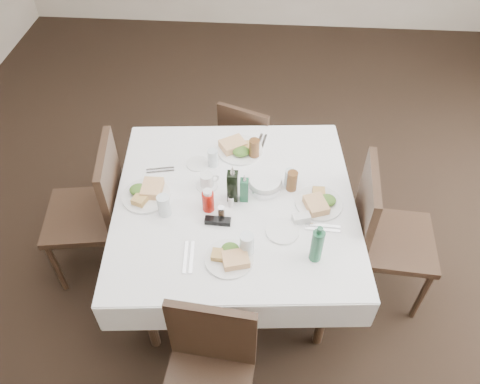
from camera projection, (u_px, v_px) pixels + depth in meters
The scene contains 33 objects.
ground_plane at pixel (261, 248), 3.43m from camera, with size 7.00×7.00×0.00m, color black.
room_shell at pixel (272, 28), 2.20m from camera, with size 6.04×7.04×2.80m.
dining_table at pixel (235, 208), 2.78m from camera, with size 1.52×1.52×0.76m.
chair_north at pixel (248, 141), 3.55m from camera, with size 0.51×0.51×0.83m.
chair_south at pixel (209, 370), 2.28m from camera, with size 0.47×0.47×0.91m.
chair_east at pixel (381, 229), 2.81m from camera, with size 0.51×0.51×1.01m.
chair_west at pixel (97, 206), 2.94m from camera, with size 0.55×0.55×1.02m.
meal_north at pixel (239, 148), 3.01m from camera, with size 0.29×0.29×0.06m.
meal_south at pixel (230, 257), 2.42m from camera, with size 0.26×0.26×0.06m.
meal_east at pixel (319, 202), 2.68m from camera, with size 0.27×0.27×0.06m.
meal_west at pixel (146, 193), 2.74m from camera, with size 0.29×0.29×0.06m.
side_plate_a at pixel (198, 164), 2.94m from camera, with size 0.14×0.14×0.01m.
side_plate_b at pixel (282, 231), 2.56m from camera, with size 0.18×0.18×0.01m.
water_n at pixel (213, 158), 2.89m from camera, with size 0.06×0.06×0.12m.
water_s at pixel (247, 244), 2.42m from camera, with size 0.07×0.07×0.14m.
water_e at pixel (290, 178), 2.77m from camera, with size 0.06×0.06×0.11m.
water_w at pixel (164, 205), 2.61m from camera, with size 0.07×0.07×0.13m.
iced_tea_a at pixel (254, 149), 2.94m from camera, with size 0.07×0.07×0.14m.
iced_tea_b at pixel (292, 181), 2.74m from camera, with size 0.06×0.06×0.13m.
bread_basket at pixel (265, 184), 2.77m from camera, with size 0.21×0.21×0.07m.
oil_cruet_dark at pixel (233, 185), 2.66m from camera, with size 0.06×0.06×0.26m.
oil_cruet_green at pixel (244, 189), 2.67m from camera, with size 0.05×0.05×0.20m.
ketchup_bottle at pixel (208, 201), 2.63m from camera, with size 0.07×0.07×0.15m.
salt_shaker at pixel (231, 201), 2.67m from camera, with size 0.03×0.03×0.08m.
pepper_shaker at pixel (221, 212), 2.61m from camera, with size 0.04×0.04×0.08m.
coffee_mug at pixel (207, 181), 2.78m from camera, with size 0.14×0.13×0.09m.
sunglasses at pixel (218, 221), 2.60m from camera, with size 0.15×0.05×0.03m.
green_bottle at pixel (317, 245), 2.36m from camera, with size 0.06×0.06×0.24m.
sugar_caddy at pixel (301, 218), 2.60m from camera, with size 0.11×0.08×0.05m.
cutlery_n at pixel (261, 143), 3.08m from camera, with size 0.08×0.19×0.01m.
cutlery_s at pixel (189, 257), 2.44m from camera, with size 0.07×0.21×0.01m.
cutlery_e at pixel (322, 228), 2.58m from camera, with size 0.20×0.06×0.01m.
cutlery_w at pixel (160, 170), 2.90m from camera, with size 0.18×0.08×0.01m.
Camera 1 is at (0.00, -2.08, 2.76)m, focal length 35.00 mm.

